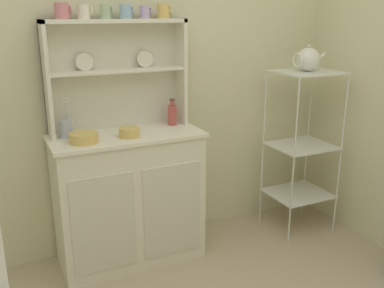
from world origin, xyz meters
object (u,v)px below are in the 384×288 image
Objects in this scene: hutch_shelf_unit at (116,67)px; utensil_jar at (66,128)px; bakers_rack at (302,137)px; porcelain_teapot at (308,59)px; cup_rose_0 at (62,11)px; jam_bottle at (172,114)px; hutch_cabinet at (129,197)px; bowl_mixing_large at (84,138)px.

hutch_shelf_unit reaches higher than utensil_jar.
porcelain_teapot is at bearing 180.00° from bakers_rack.
cup_rose_0 is 0.38× the size of porcelain_teapot.
bakers_rack is at bearing 0.00° from porcelain_teapot.
jam_bottle is at bearing -12.11° from hutch_shelf_unit.
hutch_cabinet is at bearing -90.00° from hutch_shelf_unit.
utensil_jar is at bearing -166.63° from hutch_shelf_unit.
hutch_shelf_unit is 3.50× the size of porcelain_teapot.
bowl_mixing_large is at bearing -140.10° from hutch_shelf_unit.
hutch_shelf_unit is 4.96× the size of jam_bottle.
hutch_shelf_unit is at bearing 167.89° from jam_bottle.
porcelain_teapot is (1.33, -0.11, 0.86)m from hutch_cabinet.
porcelain_teapot is (0.98, -0.20, 0.35)m from jam_bottle.
hutch_shelf_unit is at bearing 168.34° from porcelain_teapot.
hutch_shelf_unit is at bearing 168.35° from bakers_rack.
bakers_rack is at bearing -1.38° from bowl_mixing_large.
hutch_shelf_unit is 0.50m from jam_bottle.
hutch_cabinet is 0.55m from bowl_mixing_large.
hutch_cabinet is at bearing -21.10° from cup_rose_0.
utensil_jar is at bearing 173.57° from porcelain_teapot.
bakers_rack reaches higher than hutch_cabinet.
jam_bottle is (0.68, -0.04, -0.68)m from cup_rose_0.
jam_bottle is (-0.98, 0.20, 0.23)m from bakers_rack.
bowl_mixing_large is (0.03, -0.20, -0.73)m from cup_rose_0.
hutch_cabinet is 1.07× the size of hutch_shelf_unit.
hutch_cabinet is at bearing -166.45° from jam_bottle.
hutch_cabinet is 3.95× the size of utensil_jar.
utensil_jar reaches higher than hutch_cabinet.
cup_rose_0 is at bearing 171.92° from bakers_rack.
jam_bottle is (0.36, -0.08, -0.34)m from hutch_shelf_unit.
cup_rose_0 is at bearing 158.90° from hutch_cabinet.
porcelain_teapot reaches higher than bowl_mixing_large.
hutch_shelf_unit reaches higher than jam_bottle.
cup_rose_0 is at bearing 47.47° from utensil_jar.
utensil_jar is (-0.36, 0.08, 0.50)m from hutch_cabinet.
bowl_mixing_large is (-1.62, 0.04, 0.18)m from bakers_rack.
jam_bottle is at bearing 168.50° from porcelain_teapot.
cup_rose_0 reaches higher than bowl_mixing_large.
porcelain_teapot is (1.69, -0.19, 0.36)m from utensil_jar.
hutch_shelf_unit is 9.29× the size of cup_rose_0.
jam_bottle is 1.06m from porcelain_teapot.
hutch_shelf_unit is 1.36m from porcelain_teapot.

